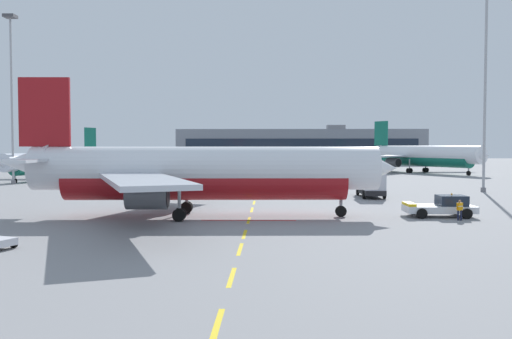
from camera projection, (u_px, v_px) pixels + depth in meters
name	position (u px, v px, depth m)	size (l,w,h in m)	color
ground	(445.00, 200.00, 63.55)	(400.00, 400.00, 0.00)	gray
apron_paint_markings	(255.00, 201.00, 61.97)	(8.00, 95.18, 0.01)	yellow
airliner_foreground	(199.00, 172.00, 48.13)	(34.76, 34.60, 12.20)	white
pushback_tug	(442.00, 207.00, 48.49)	(6.02, 3.23, 2.08)	silver
airliner_mid_left	(423.00, 156.00, 124.27)	(30.45, 32.48, 12.21)	white
airliner_far_center	(55.00, 162.00, 99.97)	(26.67, 27.49, 9.81)	silver
catering_truck	(371.00, 184.00, 66.43)	(2.70, 7.01, 3.14)	black
ground_crew_worker	(460.00, 209.00, 46.08)	(0.63, 0.47, 1.72)	#191E38
apron_light_mast_near	(11.00, 80.00, 88.13)	(1.80, 1.80, 27.15)	slate
apron_light_mast_far	(486.00, 62.00, 73.55)	(1.80, 1.80, 28.61)	slate
terminal_satellite	(300.00, 147.00, 187.99)	(81.93, 20.24, 13.14)	gray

